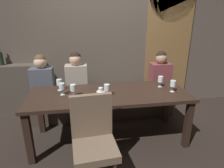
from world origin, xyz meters
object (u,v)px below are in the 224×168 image
Objects in this scene: diner_bearded at (76,75)px; wine_glass_center_back at (62,87)px; espresso_cup at (101,90)px; wine_bottle_dark_red at (1,58)px; diner_far_end at (160,72)px; wine_glass_near_right at (173,84)px; wine_glass_end_left at (107,88)px; dining_table at (109,99)px; wine_glass_far_left at (161,79)px; wine_glass_near_left at (73,88)px; wine_glass_end_right at (59,83)px; chair_near_side at (93,136)px; diner_redhead at (42,78)px; banquette_bench at (104,105)px.

diner_bearded is 4.60× the size of wine_glass_center_back.
wine_bottle_dark_red is at bearing 148.04° from espresso_cup.
diner_far_end is 6.11× the size of espresso_cup.
diner_far_end is 4.47× the size of wine_glass_center_back.
wine_glass_end_left is (-0.93, -0.02, 0.00)m from wine_glass_near_right.
dining_table is 2.92× the size of diner_bearded.
diner_bearded is 6.29× the size of espresso_cup.
wine_glass_center_back is at bearing -176.22° from wine_glass_far_left.
wine_glass_near_left is at bearing -153.82° from diner_far_end.
wine_bottle_dark_red is 1.99× the size of wine_glass_near_right.
wine_glass_far_left is (1.48, -0.09, 0.00)m from wine_glass_end_right.
diner_bearded is at bearing 97.52° from chair_near_side.
diner_far_end is (2.05, 0.00, 0.00)m from diner_redhead.
diner_redhead is 0.92m from wine_glass_near_left.
dining_table is at bearing -25.34° from espresso_cup.
diner_bearded reaches higher than diner_far_end.
wine_glass_end_left is (0.59, -0.14, -0.00)m from wine_glass_center_back.
wine_glass_end_left is 1.00× the size of wine_glass_near_left.
chair_near_side reaches higher than wine_glass_center_back.
diner_far_end reaches higher than wine_glass_end_left.
wine_glass_near_left is (0.15, -0.08, -0.00)m from wine_glass_center_back.
espresso_cup is at bearing -15.41° from wine_glass_end_right.
wine_glass_end_right is (-0.05, 0.18, 0.00)m from wine_glass_center_back.
banquette_bench is at bearing -11.92° from wine_bottle_dark_red.
banquette_bench is 1.18m from diner_far_end.
dining_table is at bearing 69.34° from chair_near_side.
wine_glass_near_left is at bearing 171.92° from wine_glass_end_left.
dining_table is at bearing -145.87° from diner_far_end.
diner_bearded is 0.55m from wine_glass_end_right.
diner_redhead is 1.90m from wine_glass_far_left.
chair_near_side is 3.01× the size of wine_bottle_dark_red.
wine_glass_center_back is 1.37× the size of espresso_cup.
diner_far_end reaches higher than wine_glass_near_left.
banquette_bench is at bearing 144.14° from wine_glass_far_left.
diner_far_end is (1.03, 0.70, 0.14)m from dining_table.
diner_redhead is at bearing 140.22° from wine_glass_end_left.
banquette_bench is 2.55× the size of chair_near_side.
espresso_cup is at bearing -150.64° from diner_far_end.
diner_bearded reaches higher than banquette_bench.
wine_bottle_dark_red is at bearing 172.41° from diner_far_end.
wine_glass_near_left is (-1.37, 0.04, 0.00)m from wine_glass_near_right.
espresso_cup is at bearing -175.41° from wine_glass_far_left.
espresso_cup is (0.52, 0.02, -0.09)m from wine_glass_center_back.
wine_bottle_dark_red is at bearing 129.35° from chair_near_side.
chair_near_side is 8.17× the size of espresso_cup.
diner_redhead is 0.77m from wine_glass_center_back.
chair_near_side is at bearing -132.53° from diner_far_end.
wine_glass_end_left is at bearing -13.55° from wine_glass_center_back.
wine_bottle_dark_red is (-0.72, 0.37, 0.28)m from diner_redhead.
banquette_bench is at bearing 56.98° from wine_glass_near_left.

